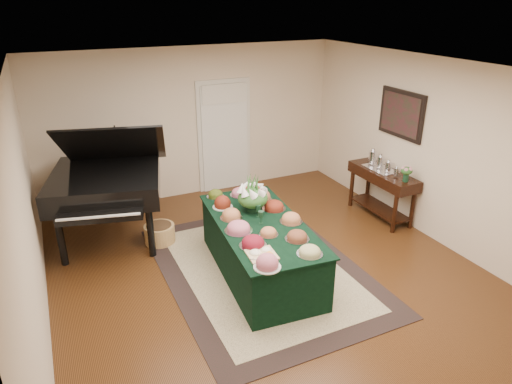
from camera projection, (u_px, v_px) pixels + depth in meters
name	position (u px, v px, depth m)	size (l,w,h in m)	color
ground	(265.00, 270.00, 6.29)	(6.00, 6.00, 0.00)	black
area_rug	(261.00, 269.00, 6.30)	(2.53, 3.54, 0.01)	black
kitchen_doorway	(225.00, 137.00, 8.58)	(1.05, 0.07, 2.10)	silver
buffet_table	(260.00, 248.00, 6.06)	(1.27, 2.35, 0.77)	black
food_platters	(257.00, 218.00, 5.93)	(1.08, 2.29, 0.13)	silver
cutting_board	(261.00, 252.00, 5.17)	(0.35, 0.35, 0.10)	tan
green_goblets	(260.00, 214.00, 5.95)	(0.13, 0.27, 0.18)	#13311E
floral_centerpiece	(253.00, 194.00, 6.14)	(0.43, 0.43, 0.43)	#13311E
grand_piano	(107.00, 181.00, 6.73)	(1.99, 2.14, 1.87)	black
wicker_basket	(160.00, 234.00, 6.93)	(0.46, 0.46, 0.29)	#AB7D45
mahogany_sideboard	(382.00, 181.00, 7.57)	(0.45, 1.33, 0.83)	black
tea_service	(382.00, 163.00, 7.49)	(0.34, 0.74, 0.30)	silver
pink_bouquet	(407.00, 171.00, 7.00)	(0.20, 0.20, 0.25)	#13311E
wall_painting	(401.00, 114.00, 7.21)	(0.05, 0.95, 0.75)	black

